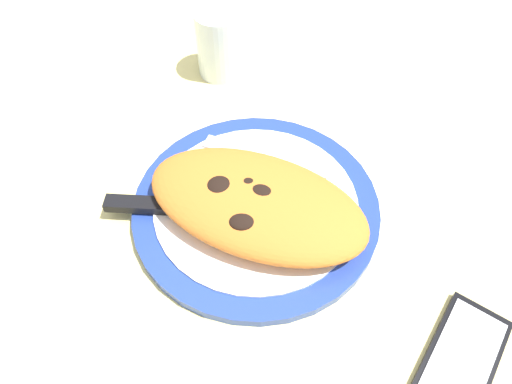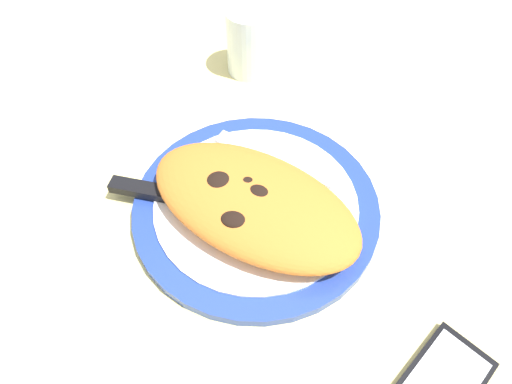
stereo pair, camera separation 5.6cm
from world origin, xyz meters
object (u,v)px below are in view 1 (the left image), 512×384
(plate, at_px, (256,206))
(water_glass, at_px, (220,47))
(calzone, at_px, (256,203))
(knife, at_px, (172,207))
(fork, at_px, (253,155))
(smartphone, at_px, (463,356))

(plate, height_order, water_glass, water_glass)
(calzone, xyz_separation_m, knife, (0.10, 0.03, -0.02))
(fork, relative_size, water_glass, 1.67)
(fork, height_order, smartphone, fork)
(plate, distance_m, calzone, 0.04)
(calzone, distance_m, knife, 0.10)
(water_glass, bearing_deg, plate, 121.95)
(fork, xyz_separation_m, water_glass, (0.12, -0.17, 0.03))
(smartphone, relative_size, water_glass, 1.30)
(knife, bearing_deg, calzone, -163.93)
(water_glass, bearing_deg, fork, 125.02)
(water_glass, bearing_deg, calzone, 121.27)
(knife, bearing_deg, smartphone, 171.47)
(plate, distance_m, water_glass, 0.29)
(knife, bearing_deg, water_glass, -78.52)
(fork, bearing_deg, knife, 62.32)
(calzone, bearing_deg, water_glass, -58.73)
(calzone, relative_size, fork, 1.59)
(plate, height_order, calzone, calzone)
(calzone, bearing_deg, smartphone, 162.24)
(fork, bearing_deg, water_glass, -54.98)
(fork, height_order, knife, knife)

